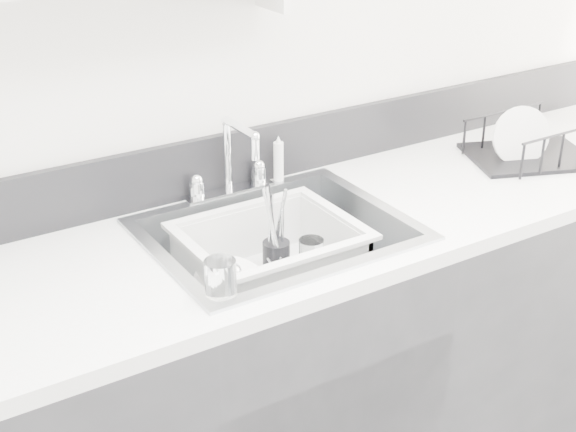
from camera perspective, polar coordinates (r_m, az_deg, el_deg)
counter_run at (r=2.24m, az=-0.69°, el=-11.59°), size 3.20×0.62×0.92m
backsplash at (r=2.20m, az=-4.84°, el=3.81°), size 3.20×0.02×0.16m
sink at (r=2.04m, az=-0.75°, el=-3.29°), size 0.64×0.52×0.20m
faucet at (r=2.16m, az=-4.17°, el=2.89°), size 0.26×0.18×0.23m
side_sprayer at (r=2.24m, az=-0.68°, el=4.05°), size 0.03×0.03×0.14m
wash_tub at (r=2.04m, az=-1.27°, el=-3.01°), size 0.44×0.36×0.17m
plate_stack at (r=1.98m, az=-3.73°, el=-5.59°), size 0.24×0.23×0.09m
utensil_cup at (r=2.09m, az=-0.86°, el=-2.74°), size 0.07×0.07×0.24m
ladle at (r=2.02m, az=-2.33°, el=-4.43°), size 0.27×0.17×0.07m
tumbler_in_tub at (r=2.10m, az=1.65°, el=-2.86°), size 0.07×0.07×0.09m
tumbler_counter at (r=1.69m, az=-4.82°, el=-4.60°), size 0.09×0.09×0.09m
dish_rack at (r=2.52m, az=16.89°, el=5.27°), size 0.43×0.38×0.12m
bowl_small at (r=2.05m, az=2.82°, el=-4.64°), size 0.13×0.13×0.03m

